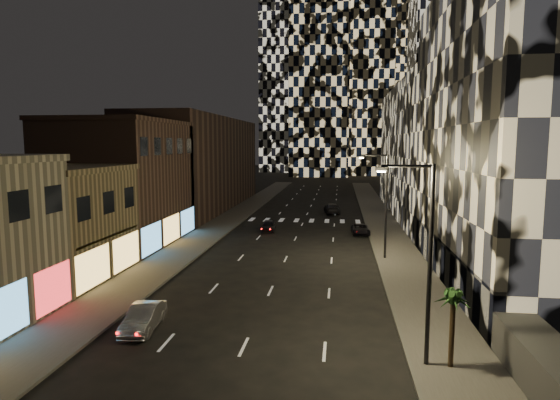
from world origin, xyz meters
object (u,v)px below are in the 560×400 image
(car_silver_parked, at_px, (144,318))
(palm_tree, at_px, (453,303))
(streetlight_far, at_px, (383,198))
(streetlight_near, at_px, (425,251))
(car_dark_midlane, at_px, (268,226))
(car_dark_oncoming, at_px, (332,208))
(car_dark_rightlane, at_px, (361,229))

(car_silver_parked, distance_m, palm_tree, 15.82)
(streetlight_far, height_order, car_silver_parked, streetlight_far)
(streetlight_near, height_order, car_dark_midlane, streetlight_near)
(car_silver_parked, distance_m, car_dark_oncoming, 45.41)
(car_dark_midlane, height_order, car_dark_oncoming, car_dark_oncoming)
(palm_tree, bearing_deg, streetlight_far, 93.62)
(streetlight_far, bearing_deg, car_dark_rightlane, 96.95)
(streetlight_near, bearing_deg, streetlight_far, 90.00)
(streetlight_near, height_order, car_dark_oncoming, streetlight_near)
(streetlight_near, distance_m, car_silver_parked, 15.10)
(car_dark_midlane, bearing_deg, streetlight_near, -74.65)
(streetlight_far, height_order, car_dark_rightlane, streetlight_far)
(car_dark_midlane, relative_size, car_dark_rightlane, 0.93)
(car_dark_midlane, height_order, palm_tree, palm_tree)
(car_dark_midlane, relative_size, car_dark_oncoming, 0.76)
(car_dark_rightlane, height_order, palm_tree, palm_tree)
(streetlight_near, distance_m, car_dark_midlane, 34.30)
(car_dark_oncoming, xyz_separation_m, palm_tree, (6.13, -46.99, 2.34))
(streetlight_near, distance_m, car_dark_oncoming, 47.34)
(streetlight_near, xyz_separation_m, car_silver_parked, (-14.15, 2.41, -4.68))
(car_silver_parked, height_order, car_dark_rightlane, car_silver_parked)
(car_dark_midlane, distance_m, car_dark_rightlane, 10.50)
(streetlight_near, bearing_deg, palm_tree, -5.78)
(palm_tree, bearing_deg, car_dark_oncoming, 97.43)
(streetlight_far, height_order, car_dark_oncoming, streetlight_far)
(streetlight_far, height_order, palm_tree, streetlight_far)
(palm_tree, bearing_deg, car_dark_rightlane, 94.82)
(car_dark_rightlane, relative_size, palm_tree, 1.14)
(streetlight_far, xyz_separation_m, car_dark_rightlane, (-1.37, 11.27, -4.79))
(streetlight_near, height_order, car_dark_rightlane, streetlight_near)
(streetlight_near, bearing_deg, car_silver_parked, 170.33)
(car_dark_oncoming, bearing_deg, streetlight_near, 89.36)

